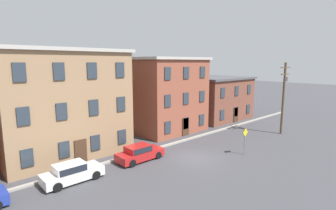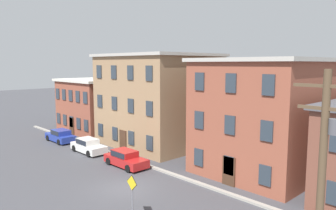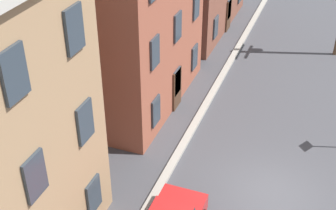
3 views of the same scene
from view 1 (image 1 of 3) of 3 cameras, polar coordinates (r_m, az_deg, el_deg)
name	(u,v)px [view 1 (image 1 of 3)]	position (r m, az deg, el deg)	size (l,w,h in m)	color
ground_plane	(196,158)	(25.09, 6.09, -11.43)	(200.00, 200.00, 0.00)	#424247
kerb_strip	(164,146)	(28.05, -0.90, -8.93)	(56.00, 0.36, 0.16)	#9E998E
apartment_midblock	(57,101)	(28.08, -22.99, 0.77)	(11.84, 10.19, 10.07)	#9E7A56
apartment_far	(158,93)	(35.07, -2.26, 2.57)	(9.37, 10.82, 9.46)	brown
apartment_annex	(208,97)	(43.15, 8.60, 1.80)	(10.81, 11.27, 6.55)	brown
car_white	(72,172)	(21.44, -20.24, -13.54)	(4.40, 1.92, 1.43)	silver
car_red	(139,152)	(24.33, -6.25, -10.23)	(4.40, 1.92, 1.43)	#B21E1E
caution_sign	(245,137)	(26.37, 16.42, -6.65)	(0.93, 0.08, 2.68)	slate
utility_pole	(284,94)	(35.09, 23.88, 2.14)	(2.40, 0.44, 8.83)	brown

